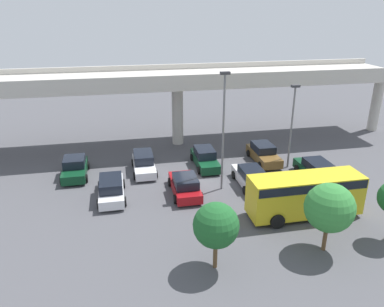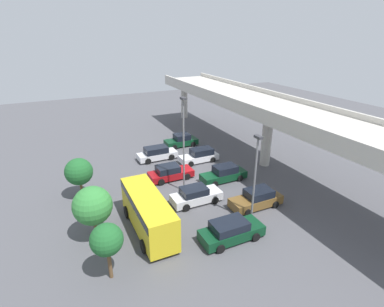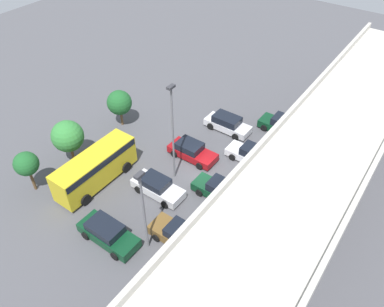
# 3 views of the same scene
# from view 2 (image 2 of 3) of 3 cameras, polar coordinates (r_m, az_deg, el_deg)

# --- Properties ---
(ground_plane) EXTENTS (97.98, 97.98, 0.00)m
(ground_plane) POSITION_cam_2_polar(r_m,az_deg,el_deg) (31.50, 0.31, -5.07)
(ground_plane) COLOR #4C4C51
(highway_overpass) EXTENTS (46.85, 6.98, 7.71)m
(highway_overpass) POSITION_cam_2_polar(r_m,az_deg,el_deg) (33.98, 14.56, 7.96)
(highway_overpass) COLOR #BCB7AD
(highway_overpass) RESTS_ON ground_plane
(parked_car_0) EXTENTS (2.15, 4.37, 1.65)m
(parked_car_0) POSITION_cam_2_polar(r_m,az_deg,el_deg) (40.54, -2.05, 2.48)
(parked_car_0) COLOR #0C381E
(parked_car_0) RESTS_ON ground_plane
(parked_car_1) EXTENTS (2.06, 4.75, 1.61)m
(parked_car_1) POSITION_cam_2_polar(r_m,az_deg,el_deg) (36.41, -6.69, 0.01)
(parked_car_1) COLOR silver
(parked_car_1) RESTS_ON ground_plane
(parked_car_2) EXTENTS (2.00, 4.65, 1.61)m
(parked_car_2) POSITION_cam_2_polar(r_m,az_deg,el_deg) (35.60, 1.47, -0.39)
(parked_car_2) COLOR silver
(parked_car_2) RESTS_ON ground_plane
(parked_car_3) EXTENTS (2.13, 4.64, 1.53)m
(parked_car_3) POSITION_cam_2_polar(r_m,az_deg,el_deg) (31.53, -4.20, -3.65)
(parked_car_3) COLOR maroon
(parked_car_3) RESTS_ON ground_plane
(parked_car_4) EXTENTS (2.00, 4.83, 1.64)m
(parked_car_4) POSITION_cam_2_polar(r_m,az_deg,el_deg) (31.29, 6.10, -3.87)
(parked_car_4) COLOR #0C381E
(parked_car_4) RESTS_ON ground_plane
(parked_car_5) EXTENTS (2.06, 4.60, 1.55)m
(parked_car_5) POSITION_cam_2_polar(r_m,az_deg,el_deg) (27.26, 0.72, -7.99)
(parked_car_5) COLOR silver
(parked_car_5) RESTS_ON ground_plane
(parked_car_6) EXTENTS (2.07, 4.75, 1.64)m
(parked_car_6) POSITION_cam_2_polar(r_m,az_deg,el_deg) (27.30, 12.19, -8.44)
(parked_car_6) COLOR brown
(parked_car_6) RESTS_ON ground_plane
(parked_car_7) EXTENTS (2.14, 4.87, 1.60)m
(parked_car_7) POSITION_cam_2_polar(r_m,az_deg,el_deg) (23.07, 7.43, -14.39)
(parked_car_7) COLOR #0C381E
(parked_car_7) RESTS_ON ground_plane
(shuttle_bus) EXTENTS (7.70, 2.56, 2.95)m
(shuttle_bus) POSITION_cam_2_polar(r_m,az_deg,el_deg) (23.58, -8.43, -10.60)
(shuttle_bus) COLOR gold
(shuttle_bus) RESTS_ON ground_plane
(lamp_post_near_aisle) EXTENTS (0.70, 0.35, 9.18)m
(lamp_post_near_aisle) POSITION_cam_2_polar(r_m,az_deg,el_deg) (27.30, -1.61, 2.63)
(lamp_post_near_aisle) COLOR slate
(lamp_post_near_aisle) RESTS_ON ground_plane
(lamp_post_mid_lot) EXTENTS (0.70, 0.35, 7.39)m
(lamp_post_mid_lot) POSITION_cam_2_polar(r_m,az_deg,el_deg) (23.52, 11.95, -3.66)
(lamp_post_mid_lot) COLOR slate
(lamp_post_mid_lot) RESTS_ON ground_plane
(tree_front_left) EXTENTS (2.49, 2.49, 3.93)m
(tree_front_left) POSITION_cam_2_polar(r_m,az_deg,el_deg) (29.00, -20.76, -3.27)
(tree_front_left) COLOR brown
(tree_front_left) RESTS_ON ground_plane
(tree_front_centre) EXTENTS (2.85, 2.85, 4.27)m
(tree_front_centre) POSITION_cam_2_polar(r_m,az_deg,el_deg) (22.97, -18.42, -9.42)
(tree_front_centre) COLOR brown
(tree_front_centre) RESTS_ON ground_plane
(tree_front_right) EXTENTS (2.02, 2.02, 3.92)m
(tree_front_right) POSITION_cam_2_polar(r_m,az_deg,el_deg) (19.33, -15.95, -15.56)
(tree_front_right) COLOR brown
(tree_front_right) RESTS_ON ground_plane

